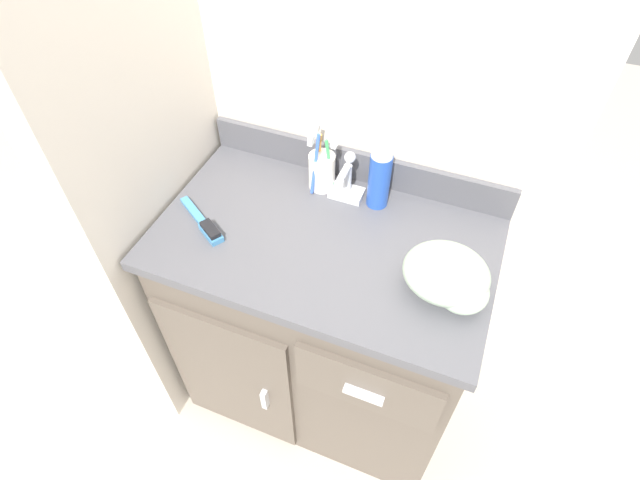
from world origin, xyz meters
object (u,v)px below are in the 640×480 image
shaving_cream_can (380,177)px  hand_towel (450,277)px  hairbrush (205,225)px  toothbrush_cup (322,170)px

shaving_cream_can → hand_towel: size_ratio=0.90×
shaving_cream_can → hairbrush: size_ratio=1.00×
shaving_cream_can → hairbrush: bearing=-146.4°
hand_towel → hairbrush: bearing=-176.9°
toothbrush_cup → hairbrush: size_ratio=1.08×
toothbrush_cup → shaving_cream_can: 0.17m
toothbrush_cup → hairbrush: 0.34m
toothbrush_cup → hairbrush: bearing=-129.8°
shaving_cream_can → hand_towel: shaving_cream_can is taller
toothbrush_cup → hairbrush: (-0.22, -0.26, -0.05)m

